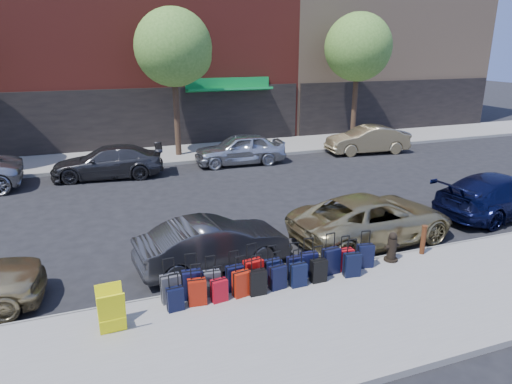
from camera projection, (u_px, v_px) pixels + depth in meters
name	position (u px, v px, depth m)	size (l,w,h in m)	color
ground	(220.00, 220.00, 15.35)	(120.00, 120.00, 0.00)	black
sidewalk_near	(306.00, 323.00, 9.52)	(60.00, 4.00, 0.15)	gray
sidewalk_far	(168.00, 155.00, 24.25)	(60.00, 4.00, 0.15)	gray
curb_near	(269.00, 279.00, 11.33)	(60.00, 0.08, 0.15)	gray
curb_far	(175.00, 163.00, 22.45)	(60.00, 0.08, 0.15)	gray
tree_center	(176.00, 50.00, 22.38)	(3.80, 3.80, 7.27)	black
tree_right	(360.00, 49.00, 25.85)	(3.80, 3.80, 7.27)	black
suitcase_front_0	(171.00, 288.00, 10.11)	(0.44, 0.26, 1.03)	#3E3E44
suitcase_front_1	(192.00, 285.00, 10.24)	(0.47, 0.29, 1.08)	black
suitcase_front_2	(212.00, 283.00, 10.40)	(0.41, 0.25, 0.95)	#424248
suitcase_front_3	(235.00, 278.00, 10.61)	(0.41, 0.24, 0.97)	black
suitcase_front_4	(253.00, 273.00, 10.75)	(0.48, 0.31, 1.08)	#A70C0A
suitcase_front_5	(273.00, 271.00, 10.95)	(0.40, 0.24, 0.95)	black
suitcase_front_6	(295.00, 268.00, 11.11)	(0.40, 0.23, 0.95)	black
suitcase_front_7	(309.00, 264.00, 11.25)	(0.43, 0.27, 0.99)	black
suitcase_front_8	(331.00, 261.00, 11.37)	(0.46, 0.28, 1.06)	black
suitcase_front_9	(345.00, 259.00, 11.56)	(0.39, 0.22, 0.92)	#AB0B12
suitcase_front_10	(365.00, 256.00, 11.72)	(0.44, 0.29, 0.98)	black
suitcase_back_0	(175.00, 299.00, 9.80)	(0.37, 0.23, 0.85)	black
suitcase_back_1	(197.00, 292.00, 10.01)	(0.42, 0.27, 0.95)	maroon
suitcase_back_2	(219.00, 290.00, 10.15)	(0.38, 0.25, 0.84)	#A10A18
suitcase_back_3	(242.00, 283.00, 10.36)	(0.44, 0.30, 0.96)	#A01B0A
suitcase_back_4	(257.00, 282.00, 10.42)	(0.40, 0.24, 0.95)	black
suitcase_back_5	(278.00, 277.00, 10.67)	(0.42, 0.28, 0.92)	black
suitcase_back_6	(298.00, 275.00, 10.79)	(0.39, 0.23, 0.92)	black
suitcase_back_7	(318.00, 271.00, 10.99)	(0.38, 0.22, 0.91)	black
suitcase_back_9	(352.00, 265.00, 11.25)	(0.43, 0.28, 0.96)	black
fire_hydrant	(392.00, 247.00, 12.04)	(0.41, 0.36, 0.81)	black
bollard	(423.00, 239.00, 12.42)	(0.15, 0.15, 0.82)	#38190C
display_rack	(111.00, 310.00, 9.03)	(0.54, 0.60, 0.93)	#FFF90E
car_near_1	(213.00, 244.00, 11.92)	(1.40, 4.01, 1.32)	#353537
car_near_2	(373.00, 219.00, 13.56)	(2.33, 5.05, 1.40)	tan
car_near_3	(500.00, 195.00, 15.60)	(2.04, 5.02, 1.46)	#0B0F33
car_far_1	(108.00, 162.00, 20.14)	(1.95, 4.80, 1.39)	#343436
car_far_2	(240.00, 149.00, 22.40)	(1.79, 4.45, 1.52)	silver
car_far_3	(367.00, 140.00, 24.73)	(1.55, 4.45, 1.47)	tan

